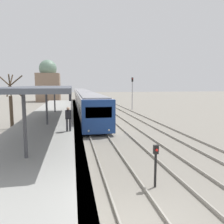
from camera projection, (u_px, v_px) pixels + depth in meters
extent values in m
cube|color=gray|center=(167.00, 220.00, 6.65)|extent=(0.07, 120.00, 0.15)
cube|color=gray|center=(219.00, 214.00, 6.96)|extent=(0.07, 120.00, 0.15)
cube|color=yellow|center=(86.00, 199.00, 6.10)|extent=(0.50, 80.00, 0.01)
cube|color=#4C515B|center=(46.00, 88.00, 17.20)|extent=(4.00, 20.56, 0.20)
cube|color=black|center=(71.00, 90.00, 17.57)|extent=(0.08, 20.56, 0.24)
cylinder|color=#47474C|center=(25.00, 126.00, 9.36)|extent=(0.16, 0.16, 2.85)
cylinder|color=#47474C|center=(47.00, 107.00, 17.39)|extent=(0.16, 0.16, 2.85)
cylinder|color=#47474C|center=(55.00, 100.00, 25.42)|extent=(0.16, 0.16, 2.85)
cylinder|color=#2D2D33|center=(67.00, 125.00, 14.94)|extent=(0.14, 0.14, 0.85)
cylinder|color=#2D2D33|center=(70.00, 125.00, 14.98)|extent=(0.14, 0.14, 0.85)
cube|color=black|center=(68.00, 115.00, 14.87)|extent=(0.40, 0.22, 0.60)
sphere|color=tan|center=(68.00, 109.00, 14.82)|extent=(0.22, 0.22, 0.22)
cube|color=#232328|center=(68.00, 115.00, 14.67)|extent=(0.30, 0.18, 0.40)
cube|color=navy|center=(98.00, 117.00, 17.56)|extent=(2.70, 0.70, 2.73)
cube|color=black|center=(99.00, 112.00, 17.19)|extent=(2.10, 0.04, 0.87)
sphere|color=#EFEACC|center=(89.00, 131.00, 17.22)|extent=(0.16, 0.16, 0.16)
sphere|color=#EFEACC|center=(109.00, 130.00, 17.50)|extent=(0.16, 0.16, 0.16)
cube|color=silver|center=(90.00, 107.00, 25.37)|extent=(2.70, 15.29, 2.73)
cube|color=gray|center=(90.00, 95.00, 25.19)|extent=(2.37, 14.99, 0.12)
cube|color=black|center=(90.00, 104.00, 25.33)|extent=(2.72, 14.07, 0.71)
cylinder|color=black|center=(82.00, 126.00, 20.47)|extent=(0.12, 0.70, 0.70)
cylinder|color=black|center=(107.00, 125.00, 20.88)|extent=(0.12, 0.70, 0.70)
cylinder|color=black|center=(79.00, 113.00, 30.17)|extent=(0.12, 0.70, 0.70)
cylinder|color=black|center=(96.00, 112.00, 30.58)|extent=(0.12, 0.70, 0.70)
cube|color=silver|center=(83.00, 99.00, 40.63)|extent=(2.70, 15.29, 2.73)
cube|color=gray|center=(83.00, 91.00, 40.46)|extent=(2.37, 14.99, 0.12)
cube|color=black|center=(83.00, 97.00, 40.60)|extent=(2.72, 14.07, 0.71)
cylinder|color=black|center=(78.00, 108.00, 35.74)|extent=(0.12, 0.70, 0.70)
cylinder|color=black|center=(92.00, 108.00, 36.15)|extent=(0.12, 0.70, 0.70)
cylinder|color=black|center=(77.00, 103.00, 45.44)|extent=(0.12, 0.70, 0.70)
cylinder|color=black|center=(88.00, 103.00, 45.85)|extent=(0.12, 0.70, 0.70)
cube|color=silver|center=(80.00, 95.00, 55.90)|extent=(2.70, 15.29, 2.73)
cube|color=gray|center=(80.00, 89.00, 55.73)|extent=(2.37, 14.99, 0.12)
cube|color=black|center=(80.00, 94.00, 55.87)|extent=(2.72, 14.07, 0.71)
cylinder|color=black|center=(76.00, 101.00, 51.01)|extent=(0.12, 0.70, 0.70)
cylinder|color=black|center=(86.00, 101.00, 51.42)|extent=(0.12, 0.70, 0.70)
cylinder|color=black|center=(76.00, 99.00, 60.71)|extent=(0.12, 0.70, 0.70)
cylinder|color=black|center=(84.00, 99.00, 61.12)|extent=(0.12, 0.70, 0.70)
cylinder|color=black|center=(155.00, 171.00, 8.89)|extent=(0.10, 0.10, 1.42)
cube|color=black|center=(156.00, 149.00, 8.78)|extent=(0.20, 0.14, 0.36)
sphere|color=red|center=(157.00, 150.00, 8.69)|extent=(0.11, 0.11, 0.11)
cylinder|color=gray|center=(132.00, 94.00, 36.73)|extent=(0.14, 0.14, 5.39)
cube|color=black|center=(132.00, 80.00, 36.44)|extent=(0.28, 0.20, 0.70)
sphere|color=red|center=(133.00, 79.00, 36.31)|extent=(0.14, 0.14, 0.14)
cube|color=#89705B|center=(49.00, 87.00, 55.25)|extent=(5.65, 5.65, 7.03)
sphere|color=slate|center=(48.00, 69.00, 54.66)|extent=(4.34, 4.34, 4.34)
cylinder|color=#4C3D2D|center=(11.00, 112.00, 20.81)|extent=(0.32, 0.32, 3.13)
cylinder|color=#4C3D2D|center=(10.00, 85.00, 20.49)|extent=(0.38, 1.49, 2.06)
cylinder|color=#4C3D2D|center=(10.00, 86.00, 20.49)|extent=(2.37, 0.12, 2.02)
cylinder|color=#4C3D2D|center=(10.00, 85.00, 20.49)|extent=(0.38, 1.49, 2.06)
cylinder|color=#4C3D2D|center=(10.00, 86.00, 20.49)|extent=(2.27, 0.92, 2.02)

